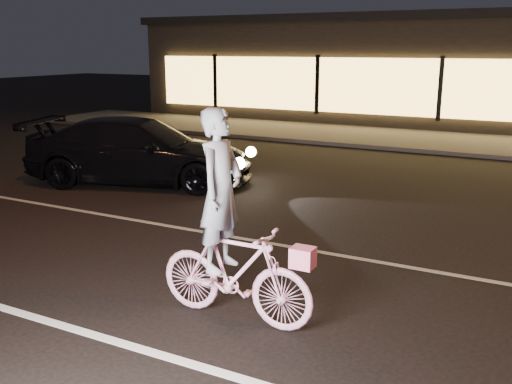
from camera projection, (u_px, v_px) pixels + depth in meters
The scene contains 7 objects.
ground at pixel (214, 294), 7.12m from camera, with size 90.00×90.00×0.00m, color black.
lane_stripe_near at pixel (137, 348), 5.83m from camera, with size 60.00×0.12×0.01m, color silver.
lane_stripe_far at pixel (281, 245), 8.84m from camera, with size 60.00×0.10×0.01m, color gray.
sidewalk at pixel (426, 141), 18.28m from camera, with size 30.00×4.00×0.12m, color #383533.
storefront at pixel (460, 68), 22.89m from camera, with size 25.40×8.42×4.20m.
cyclist at pixel (231, 248), 6.26m from camera, with size 1.89×0.65×2.38m.
sedan at pixel (140, 151), 12.72m from camera, with size 5.40×3.47×1.46m.
Camera 1 is at (3.50, -5.60, 3.00)m, focal length 40.00 mm.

